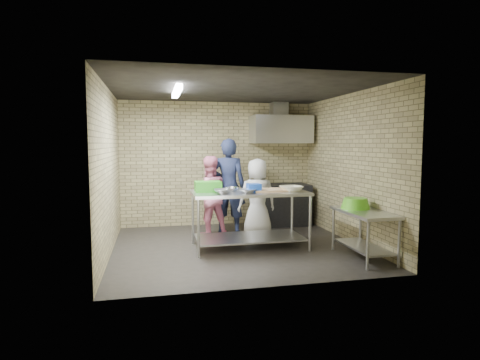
# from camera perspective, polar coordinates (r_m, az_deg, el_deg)

# --- Properties ---
(floor) EXTENTS (4.20, 4.20, 0.00)m
(floor) POSITION_cam_1_polar(r_m,az_deg,el_deg) (7.01, -0.45, -9.56)
(floor) COLOR black
(floor) RESTS_ON ground
(ceiling) EXTENTS (4.20, 4.20, 0.00)m
(ceiling) POSITION_cam_1_polar(r_m,az_deg,el_deg) (6.84, -0.47, 12.87)
(ceiling) COLOR black
(ceiling) RESTS_ON ground
(back_wall) EXTENTS (4.20, 0.06, 2.70)m
(back_wall) POSITION_cam_1_polar(r_m,az_deg,el_deg) (8.76, -3.18, 2.34)
(back_wall) COLOR tan
(back_wall) RESTS_ON ground
(front_wall) EXTENTS (4.20, 0.06, 2.70)m
(front_wall) POSITION_cam_1_polar(r_m,az_deg,el_deg) (4.86, 4.44, 0.01)
(front_wall) COLOR tan
(front_wall) RESTS_ON ground
(left_wall) EXTENTS (0.06, 4.00, 2.70)m
(left_wall) POSITION_cam_1_polar(r_m,az_deg,el_deg) (6.68, -18.36, 1.18)
(left_wall) COLOR tan
(left_wall) RESTS_ON ground
(right_wall) EXTENTS (0.06, 4.00, 2.70)m
(right_wall) POSITION_cam_1_polar(r_m,az_deg,el_deg) (7.52, 15.41, 1.68)
(right_wall) COLOR tan
(right_wall) RESTS_ON ground
(prep_table) EXTENTS (1.96, 0.98, 0.98)m
(prep_table) POSITION_cam_1_polar(r_m,az_deg,el_deg) (6.85, 1.37, -5.71)
(prep_table) COLOR silver
(prep_table) RESTS_ON floor
(side_counter) EXTENTS (0.60, 1.20, 0.75)m
(side_counter) POSITION_cam_1_polar(r_m,az_deg,el_deg) (6.55, 17.38, -7.50)
(side_counter) COLOR silver
(side_counter) RESTS_ON floor
(stove) EXTENTS (1.20, 0.70, 0.90)m
(stove) POSITION_cam_1_polar(r_m,az_deg,el_deg) (8.83, 5.91, -3.52)
(stove) COLOR black
(stove) RESTS_ON floor
(range_hood) EXTENTS (1.30, 0.60, 0.60)m
(range_hood) POSITION_cam_1_polar(r_m,az_deg,el_deg) (8.78, 5.91, 7.23)
(range_hood) COLOR silver
(range_hood) RESTS_ON back_wall
(hood_duct) EXTENTS (0.35, 0.30, 0.30)m
(hood_duct) POSITION_cam_1_polar(r_m,az_deg,el_deg) (8.95, 5.63, 10.08)
(hood_duct) COLOR #A5A8AD
(hood_duct) RESTS_ON back_wall
(wall_shelf) EXTENTS (0.80, 0.20, 0.04)m
(wall_shelf) POSITION_cam_1_polar(r_m,az_deg,el_deg) (9.06, 7.33, 6.01)
(wall_shelf) COLOR #3F2B19
(wall_shelf) RESTS_ON back_wall
(fluorescent_fixture) EXTENTS (0.10, 1.25, 0.08)m
(fluorescent_fixture) POSITION_cam_1_polar(r_m,az_deg,el_deg) (6.70, -9.07, 12.45)
(fluorescent_fixture) COLOR white
(fluorescent_fixture) RESTS_ON ceiling
(green_crate) EXTENTS (0.44, 0.33, 0.17)m
(green_crate) POSITION_cam_1_polar(r_m,az_deg,el_deg) (6.75, -4.64, -0.94)
(green_crate) COLOR #299A1C
(green_crate) RESTS_ON prep_table
(blue_tub) EXTENTS (0.22, 0.22, 0.14)m
(blue_tub) POSITION_cam_1_polar(r_m,az_deg,el_deg) (6.68, 2.01, -1.13)
(blue_tub) COLOR #1744AE
(blue_tub) RESTS_ON prep_table
(cutting_board) EXTENTS (0.60, 0.46, 0.03)m
(cutting_board) POSITION_cam_1_polar(r_m,az_deg,el_deg) (6.85, 4.27, -1.45)
(cutting_board) COLOR tan
(cutting_board) RESTS_ON prep_table
(mixing_bowl_a) EXTENTS (0.36, 0.36, 0.08)m
(mixing_bowl_a) POSITION_cam_1_polar(r_m,az_deg,el_deg) (6.47, -2.49, -1.63)
(mixing_bowl_a) COLOR #B1B2B8
(mixing_bowl_a) RESTS_ON prep_table
(mixing_bowl_b) EXTENTS (0.27, 0.27, 0.07)m
(mixing_bowl_b) POSITION_cam_1_polar(r_m,az_deg,el_deg) (6.76, -1.19, -1.35)
(mixing_bowl_b) COLOR silver
(mixing_bowl_b) RESTS_ON prep_table
(mixing_bowl_c) EXTENTS (0.33, 0.33, 0.07)m
(mixing_bowl_c) POSITION_cam_1_polar(r_m,az_deg,el_deg) (6.54, 0.99, -1.59)
(mixing_bowl_c) COLOR silver
(mixing_bowl_c) RESTS_ON prep_table
(ceramic_bowl) EXTENTS (0.44, 0.44, 0.09)m
(ceramic_bowl) POSITION_cam_1_polar(r_m,az_deg,el_deg) (6.83, 7.40, -1.24)
(ceramic_bowl) COLOR beige
(ceramic_bowl) RESTS_ON prep_table
(green_basin) EXTENTS (0.46, 0.46, 0.17)m
(green_basin) POSITION_cam_1_polar(r_m,az_deg,el_deg) (6.67, 16.27, -3.22)
(green_basin) COLOR #59C626
(green_basin) RESTS_ON side_counter
(bottle_red) EXTENTS (0.07, 0.07, 0.18)m
(bottle_red) POSITION_cam_1_polar(r_m,az_deg,el_deg) (8.98, 5.83, 6.74)
(bottle_red) COLOR #B22619
(bottle_red) RESTS_ON wall_shelf
(bottle_green) EXTENTS (0.06, 0.06, 0.15)m
(bottle_green) POSITION_cam_1_polar(r_m,az_deg,el_deg) (9.11, 8.24, 6.59)
(bottle_green) COLOR green
(bottle_green) RESTS_ON wall_shelf
(man_navy) EXTENTS (0.80, 0.66, 1.90)m
(man_navy) POSITION_cam_1_polar(r_m,az_deg,el_deg) (7.89, -1.68, -0.90)
(man_navy) COLOR black
(man_navy) RESTS_ON floor
(woman_pink) EXTENTS (0.85, 0.72, 1.55)m
(woman_pink) POSITION_cam_1_polar(r_m,az_deg,el_deg) (7.78, -4.52, -2.27)
(woman_pink) COLOR pink
(woman_pink) RESTS_ON floor
(woman_white) EXTENTS (0.74, 0.49, 1.51)m
(woman_white) POSITION_cam_1_polar(r_m,az_deg,el_deg) (7.69, 2.51, -2.51)
(woman_white) COLOR silver
(woman_white) RESTS_ON floor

